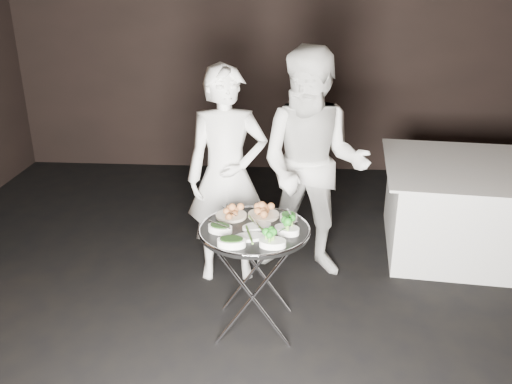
# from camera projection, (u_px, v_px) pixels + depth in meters

# --- Properties ---
(floor) EXTENTS (6.00, 7.00, 0.05)m
(floor) POSITION_uv_depth(u_px,v_px,m) (240.00, 347.00, 3.60)
(floor) COLOR black
(floor) RESTS_ON ground
(wall_back) EXTENTS (6.00, 0.05, 3.00)m
(wall_back) POSITION_uv_depth(u_px,v_px,m) (267.00, 45.00, 6.28)
(wall_back) COLOR black
(wall_back) RESTS_ON floor
(tray_stand) EXTENTS (0.50, 0.43, 0.74)m
(tray_stand) POSITION_uv_depth(u_px,v_px,m) (254.00, 275.00, 3.60)
(tray_stand) COLOR silver
(tray_stand) RESTS_ON floor
(serving_tray) EXTENTS (0.72, 0.72, 0.04)m
(serving_tray) POSITION_uv_depth(u_px,v_px,m) (254.00, 230.00, 3.48)
(serving_tray) COLOR black
(serving_tray) RESTS_ON tray_stand
(potato_plate_a) EXTENTS (0.21, 0.21, 0.08)m
(potato_plate_a) POSITION_uv_depth(u_px,v_px,m) (231.00, 212.00, 3.63)
(potato_plate_a) COLOR beige
(potato_plate_a) RESTS_ON serving_tray
(potato_plate_b) EXTENTS (0.21, 0.21, 0.08)m
(potato_plate_b) POSITION_uv_depth(u_px,v_px,m) (264.00, 212.00, 3.64)
(potato_plate_b) COLOR beige
(potato_plate_b) RESTS_ON serving_tray
(greens_bowl) EXTENTS (0.12, 0.12, 0.07)m
(greens_bowl) POSITION_uv_depth(u_px,v_px,m) (289.00, 216.00, 3.58)
(greens_bowl) COLOR white
(greens_bowl) RESTS_ON serving_tray
(asparagus_plate_a) EXTENTS (0.22, 0.18, 0.04)m
(asparagus_plate_a) POSITION_uv_depth(u_px,v_px,m) (257.00, 225.00, 3.48)
(asparagus_plate_a) COLOR white
(asparagus_plate_a) RESTS_ON serving_tray
(asparagus_plate_b) EXTENTS (0.21, 0.15, 0.04)m
(asparagus_plate_b) POSITION_uv_depth(u_px,v_px,m) (249.00, 236.00, 3.34)
(asparagus_plate_b) COLOR white
(asparagus_plate_b) RESTS_ON serving_tray
(spinach_bowl_a) EXTENTS (0.19, 0.15, 0.07)m
(spinach_bowl_a) POSITION_uv_depth(u_px,v_px,m) (220.00, 228.00, 3.42)
(spinach_bowl_a) COLOR white
(spinach_bowl_a) RESTS_ON serving_tray
(spinach_bowl_b) EXTENTS (0.18, 0.12, 0.07)m
(spinach_bowl_b) POSITION_uv_depth(u_px,v_px,m) (231.00, 241.00, 3.24)
(spinach_bowl_b) COLOR white
(spinach_bowl_b) RESTS_ON serving_tray
(broccoli_bowl_a) EXTENTS (0.19, 0.16, 0.07)m
(broccoli_bowl_a) POSITION_uv_depth(u_px,v_px,m) (287.00, 229.00, 3.41)
(broccoli_bowl_a) COLOR white
(broccoli_bowl_a) RESTS_ON serving_tray
(broccoli_bowl_b) EXTENTS (0.17, 0.13, 0.07)m
(broccoli_bowl_b) POSITION_uv_depth(u_px,v_px,m) (273.00, 242.00, 3.25)
(broccoli_bowl_b) COLOR white
(broccoli_bowl_b) RESTS_ON serving_tray
(serving_utensils) EXTENTS (0.58, 0.42, 0.01)m
(serving_utensils) POSITION_uv_depth(u_px,v_px,m) (258.00, 218.00, 3.52)
(serving_utensils) COLOR silver
(serving_utensils) RESTS_ON serving_tray
(waiter_left) EXTENTS (0.67, 0.49, 1.69)m
(waiter_left) POSITION_uv_depth(u_px,v_px,m) (227.00, 176.00, 4.11)
(waiter_left) COLOR white
(waiter_left) RESTS_ON floor
(waiter_right) EXTENTS (0.99, 0.84, 1.81)m
(waiter_right) POSITION_uv_depth(u_px,v_px,m) (313.00, 166.00, 4.15)
(waiter_right) COLOR white
(waiter_right) RESTS_ON floor
(dining_table) EXTENTS (1.37, 1.37, 0.78)m
(dining_table) POSITION_uv_depth(u_px,v_px,m) (463.00, 208.00, 4.68)
(dining_table) COLOR white
(dining_table) RESTS_ON floor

